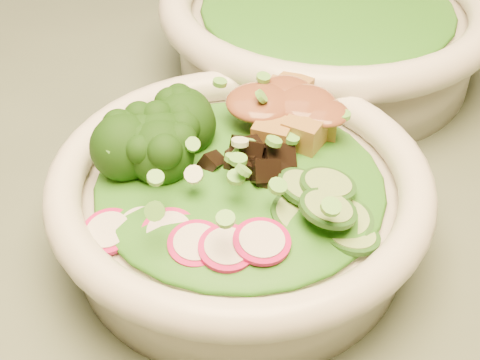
# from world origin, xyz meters

# --- Properties ---
(salad_bowl) EXTENTS (0.24, 0.24, 0.06)m
(salad_bowl) POSITION_xyz_m (-0.15, 0.02, 0.78)
(salad_bowl) COLOR silver
(salad_bowl) RESTS_ON dining_table
(side_bowl) EXTENTS (0.29, 0.29, 0.08)m
(side_bowl) POSITION_xyz_m (-0.12, 0.25, 0.79)
(side_bowl) COLOR silver
(side_bowl) RESTS_ON dining_table
(lettuce_bed) EXTENTS (0.18, 0.18, 0.02)m
(lettuce_bed) POSITION_xyz_m (-0.15, 0.02, 0.80)
(lettuce_bed) COLOR #185F14
(lettuce_bed) RESTS_ON salad_bowl
(side_lettuce) EXTENTS (0.19, 0.19, 0.02)m
(side_lettuce) POSITION_xyz_m (-0.12, 0.25, 0.81)
(side_lettuce) COLOR #185F14
(side_lettuce) RESTS_ON side_bowl
(broccoli_florets) EXTENTS (0.08, 0.07, 0.04)m
(broccoli_florets) POSITION_xyz_m (-0.21, 0.03, 0.82)
(broccoli_florets) COLOR black
(broccoli_florets) RESTS_ON salad_bowl
(radish_slices) EXTENTS (0.10, 0.05, 0.02)m
(radish_slices) POSITION_xyz_m (-0.16, -0.04, 0.81)
(radish_slices) COLOR #B60E51
(radish_slices) RESTS_ON salad_bowl
(cucumber_slices) EXTENTS (0.07, 0.07, 0.03)m
(cucumber_slices) POSITION_xyz_m (-0.10, 0.00, 0.81)
(cucumber_slices) COLOR #8FB363
(cucumber_slices) RESTS_ON salad_bowl
(mushroom_heap) EXTENTS (0.07, 0.07, 0.04)m
(mushroom_heap) POSITION_xyz_m (-0.15, 0.03, 0.82)
(mushroom_heap) COLOR black
(mushroom_heap) RESTS_ON salad_bowl
(tofu_cubes) EXTENTS (0.09, 0.06, 0.03)m
(tofu_cubes) POSITION_xyz_m (-0.14, 0.07, 0.81)
(tofu_cubes) COLOR #A97E38
(tofu_cubes) RESTS_ON salad_bowl
(peanut_sauce) EXTENTS (0.06, 0.05, 0.01)m
(peanut_sauce) POSITION_xyz_m (-0.14, 0.07, 0.83)
(peanut_sauce) COLOR brown
(peanut_sauce) RESTS_ON tofu_cubes
(scallion_garnish) EXTENTS (0.17, 0.17, 0.02)m
(scallion_garnish) POSITION_xyz_m (-0.15, 0.02, 0.82)
(scallion_garnish) COLOR #5EB23E
(scallion_garnish) RESTS_ON salad_bowl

